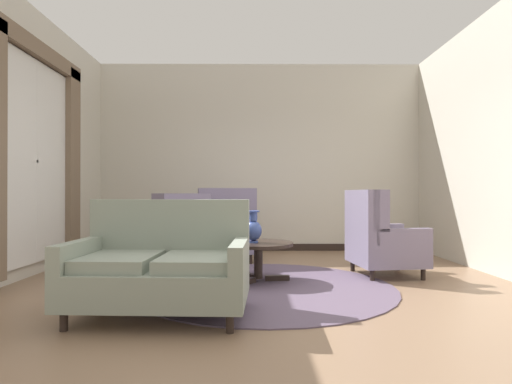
{
  "coord_description": "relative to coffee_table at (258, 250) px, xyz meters",
  "views": [
    {
      "loc": [
        -0.12,
        -4.1,
        1.01
      ],
      "look_at": [
        -0.09,
        0.75,
        1.03
      ],
      "focal_mm": 28.46,
      "sensor_mm": 36.0,
      "label": 1
    }
  ],
  "objects": [
    {
      "name": "window_with_curtains",
      "position": [
        -2.73,
        0.39,
        1.21
      ],
      "size": [
        0.12,
        2.13,
        2.79
      ],
      "color": "silver"
    },
    {
      "name": "settee",
      "position": [
        -0.82,
        -1.26,
        0.03
      ],
      "size": [
        1.47,
        0.93,
        0.96
      ],
      "rotation": [
        0.0,
        0.0,
        -0.04
      ],
      "color": "gray",
      "rests_on": "ground"
    },
    {
      "name": "armchair_foreground_right",
      "position": [
        -1.16,
        0.74,
        0.06
      ],
      "size": [
        1.18,
        1.17,
        1.02
      ],
      "rotation": [
        0.0,
        0.0,
        4.0
      ],
      "color": "slate",
      "rests_on": "ground"
    },
    {
      "name": "porcelain_vase",
      "position": [
        -0.06,
        -0.05,
        0.25
      ],
      "size": [
        0.19,
        0.19,
        0.37
      ],
      "color": "#384C93",
      "rests_on": "coffee_table"
    },
    {
      "name": "armchair_near_window",
      "position": [
        1.51,
        0.36,
        0.08
      ],
      "size": [
        0.87,
        0.88,
        1.06
      ],
      "rotation": [
        0.0,
        0.0,
        1.68
      ],
      "color": "slate",
      "rests_on": "ground"
    },
    {
      "name": "baseboard_back",
      "position": [
        0.07,
        2.58,
        -0.31
      ],
      "size": [
        5.79,
        0.03,
        0.12
      ],
      "primitive_type": "cube",
      "color": "black",
      "rests_on": "ground"
    },
    {
      "name": "wall_back",
      "position": [
        0.07,
        2.64,
        1.31
      ],
      "size": [
        5.95,
        0.08,
        3.34
      ],
      "primitive_type": "cube",
      "color": "beige",
      "rests_on": "ground"
    },
    {
      "name": "area_rug",
      "position": [
        0.07,
        -0.25,
        -0.36
      ],
      "size": [
        2.8,
        2.8,
        0.01
      ],
      "primitive_type": "cylinder",
      "color": "#5B4C60",
      "rests_on": "ground"
    },
    {
      "name": "wall_left",
      "position": [
        -2.83,
        0.4,
        1.31
      ],
      "size": [
        0.08,
        4.47,
        3.34
      ],
      "primitive_type": "cube",
      "color": "beige",
      "rests_on": "ground"
    },
    {
      "name": "wall_right",
      "position": [
        2.96,
        0.4,
        1.31
      ],
      "size": [
        0.08,
        4.47,
        3.34
      ],
      "primitive_type": "cube",
      "color": "beige",
      "rests_on": "ground"
    },
    {
      "name": "ground",
      "position": [
        0.07,
        -0.55,
        -0.37
      ],
      "size": [
        8.93,
        8.93,
        0.0
      ],
      "primitive_type": "plane",
      "color": "#896B51"
    },
    {
      "name": "armchair_beside_settee",
      "position": [
        -0.47,
        1.41,
        0.09
      ],
      "size": [
        0.96,
        0.96,
        1.1
      ],
      "rotation": [
        0.0,
        0.0,
        3.32
      ],
      "color": "slate",
      "rests_on": "ground"
    },
    {
      "name": "coffee_table",
      "position": [
        0.0,
        0.0,
        0.0
      ],
      "size": [
        0.81,
        0.81,
        0.46
      ],
      "color": "black",
      "rests_on": "ground"
    }
  ]
}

